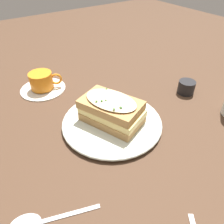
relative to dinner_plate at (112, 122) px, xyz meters
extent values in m
plane|color=#473021|center=(-0.02, -0.01, -0.01)|extent=(2.40, 2.40, 0.00)
cylinder|color=silver|center=(0.00, 0.00, 0.00)|extent=(0.25, 0.25, 0.01)
torus|color=silver|center=(0.00, 0.00, 0.00)|extent=(0.27, 0.27, 0.01)
cube|color=#B2844C|center=(0.00, 0.00, 0.02)|extent=(0.15, 0.18, 0.02)
cube|color=#EAD17A|center=(0.00, 0.00, 0.04)|extent=(0.14, 0.18, 0.02)
cube|color=#B2844C|center=(0.00, 0.00, 0.06)|extent=(0.15, 0.18, 0.02)
ellipsoid|color=beige|center=(0.00, 0.00, 0.07)|extent=(0.13, 0.16, 0.01)
cube|color=#2D6028|center=(0.03, -0.01, 0.08)|extent=(0.01, 0.01, 0.00)
cube|color=#2D6028|center=(0.02, 0.00, 0.08)|extent=(0.01, 0.01, 0.00)
cube|color=#2D6028|center=(0.00, 0.04, 0.08)|extent=(0.00, 0.01, 0.00)
cube|color=#2D6028|center=(0.04, -0.02, 0.08)|extent=(0.01, 0.00, 0.00)
cube|color=#2D6028|center=(-0.02, -0.05, 0.08)|extent=(0.01, 0.00, 0.00)
cube|color=#2D6028|center=(0.02, 0.04, 0.08)|extent=(0.01, 0.01, 0.00)
cylinder|color=silver|center=(0.09, -0.28, 0.00)|extent=(0.15, 0.15, 0.01)
cylinder|color=orange|center=(0.09, -0.28, 0.03)|extent=(0.07, 0.07, 0.05)
cylinder|color=#381E0F|center=(0.09, -0.28, 0.05)|extent=(0.06, 0.06, 0.00)
torus|color=orange|center=(0.05, -0.26, 0.03)|extent=(0.04, 0.02, 0.04)
cube|color=silver|center=(0.20, 0.16, -0.01)|extent=(0.11, 0.04, 0.00)
cylinder|color=black|center=(-0.29, 0.01, 0.01)|extent=(0.05, 0.05, 0.04)
camera|label=1|loc=(0.25, 0.37, 0.39)|focal=35.00mm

